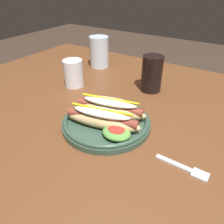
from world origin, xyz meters
The scene contains 6 objects.
dining_table centered at (0.00, 0.00, 0.65)m, with size 1.45×0.95×0.74m.
hot_dog_plate centered at (-0.02, -0.12, 0.77)m, with size 0.25×0.25×0.08m.
fork centered at (0.22, -0.16, 0.74)m, with size 0.12×0.03×0.00m.
soda_cup centered at (-0.01, 0.16, 0.81)m, with size 0.08×0.08×0.13m, color black.
water_cup centered at (-0.32, 0.26, 0.81)m, with size 0.09×0.09×0.14m, color silver.
extra_cup centered at (-0.27, 0.04, 0.79)m, with size 0.07×0.07×0.10m, color white.
Camera 1 is at (0.28, -0.54, 1.11)m, focal length 35.41 mm.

